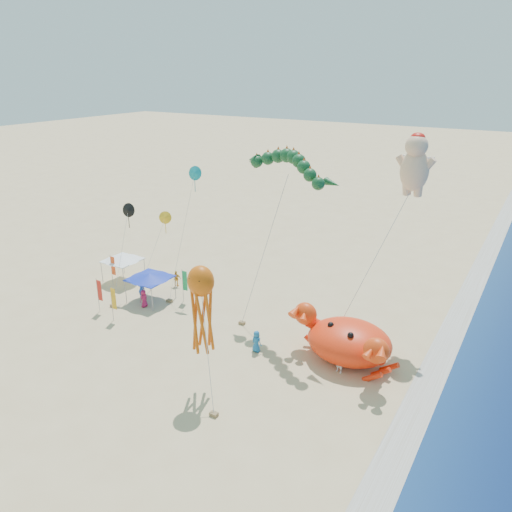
% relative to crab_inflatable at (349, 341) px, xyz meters
% --- Properties ---
extents(ground, '(320.00, 320.00, 0.00)m').
position_rel_crab_inflatable_xyz_m(ground, '(-6.16, -1.52, -1.64)').
color(ground, '#D1B784').
rests_on(ground, ground).
extents(foam_strip, '(320.00, 320.00, 0.00)m').
position_rel_crab_inflatable_xyz_m(foam_strip, '(5.84, -1.52, -1.63)').
color(foam_strip, silver).
rests_on(foam_strip, ground).
extents(crab_inflatable, '(8.49, 7.05, 3.72)m').
position_rel_crab_inflatable_xyz_m(crab_inflatable, '(0.00, 0.00, 0.00)').
color(crab_inflatable, '#FF2F0D').
rests_on(crab_inflatable, ground).
extents(dragon_kite, '(9.38, 4.90, 14.09)m').
position_rel_crab_inflatable_xyz_m(dragon_kite, '(-6.95, 3.03, 11.40)').
color(dragon_kite, '#113F1E').
rests_on(dragon_kite, ground).
extents(cherub_kite, '(4.94, 6.82, 15.87)m').
position_rel_crab_inflatable_xyz_m(cherub_kite, '(1.66, 6.95, 11.99)').
color(cherub_kite, '#F4BE95').
rests_on(cherub_kite, ground).
extents(octopus_kite, '(3.43, 3.19, 8.81)m').
position_rel_crab_inflatable_xyz_m(octopus_kite, '(-7.09, -8.00, 4.67)').
color(octopus_kite, '#D7580B').
rests_on(octopus_kite, ground).
extents(canopy_blue, '(3.75, 3.75, 2.71)m').
position_rel_crab_inflatable_xyz_m(canopy_blue, '(-19.31, 0.22, 0.80)').
color(canopy_blue, gray).
rests_on(canopy_blue, ground).
extents(canopy_white, '(3.52, 3.52, 2.71)m').
position_rel_crab_inflatable_xyz_m(canopy_white, '(-24.77, 2.24, 0.80)').
color(canopy_white, gray).
rests_on(canopy_white, ground).
extents(feather_flags, '(8.89, 6.09, 3.20)m').
position_rel_crab_inflatable_xyz_m(feather_flags, '(-20.48, -1.42, 0.37)').
color(feather_flags, gray).
rests_on(feather_flags, ground).
extents(beachgoers, '(21.24, 7.03, 1.85)m').
position_rel_crab_inflatable_xyz_m(beachgoers, '(-13.11, -0.34, -0.78)').
color(beachgoers, gold).
rests_on(beachgoers, ground).
extents(small_kites, '(7.26, 9.22, 12.06)m').
position_rel_crab_inflatable_xyz_m(small_kites, '(-20.59, 3.80, 5.91)').
color(small_kites, black).
rests_on(small_kites, ground).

